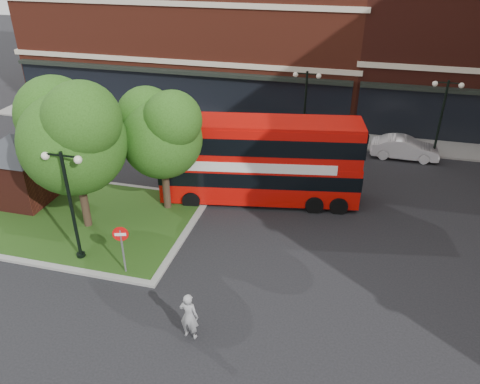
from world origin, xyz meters
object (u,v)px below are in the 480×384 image
(bus, at_px, (260,156))
(car_silver, at_px, (245,131))
(woman, at_px, (189,316))
(car_white, at_px, (404,148))

(bus, xyz_separation_m, car_silver, (-2.57, 7.32, -1.73))
(bus, bearing_deg, woman, -101.42)
(woman, distance_m, car_silver, 17.44)
(bus, relative_size, woman, 5.55)
(bus, height_order, woman, bus)
(bus, xyz_separation_m, woman, (-0.23, -9.96, -1.58))
(woman, bearing_deg, car_white, -108.46)
(woman, distance_m, car_white, 18.96)
(bus, height_order, car_silver, bus)
(bus, height_order, car_white, bus)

